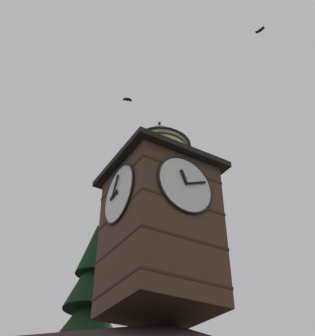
{
  "coord_description": "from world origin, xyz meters",
  "views": [
    {
      "loc": [
        9.05,
        11.06,
        2.26
      ],
      "look_at": [
        1.33,
        -1.78,
        13.16
      ],
      "focal_mm": 45.47,
      "sensor_mm": 36.0,
      "label": 1
    }
  ],
  "objects": [
    {
      "name": "clock_tower",
      "position": [
        1.19,
        -1.84,
        10.89
      ],
      "size": [
        4.4,
        4.4,
        9.1
      ],
      "color": "#4C3323",
      "rests_on": "building_main"
    },
    {
      "name": "flying_bird_low",
      "position": [
        -1.76,
        2.73,
        19.77
      ],
      "size": [
        0.25,
        0.5,
        0.11
      ],
      "color": "black"
    },
    {
      "name": "flying_bird_high",
      "position": [
        1.62,
        -4.61,
        19.64
      ],
      "size": [
        0.53,
        0.34,
        0.14
      ],
      "color": "black"
    }
  ]
}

